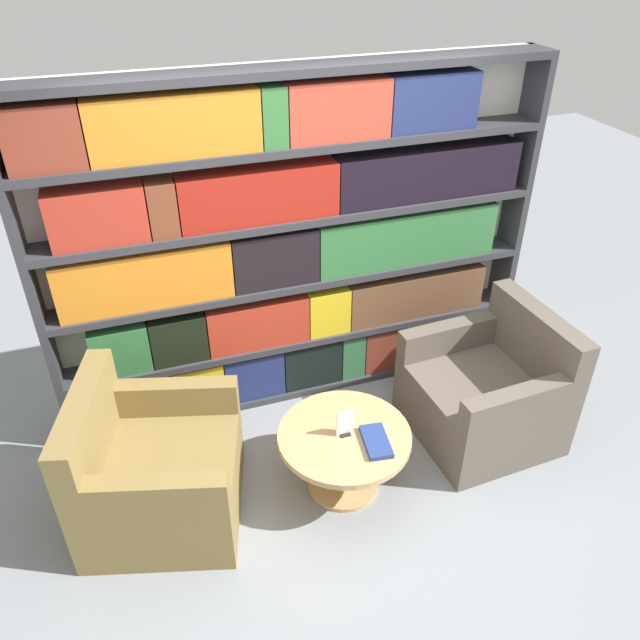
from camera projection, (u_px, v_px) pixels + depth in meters
ground_plane at (366, 513)px, 3.79m from camera, size 14.00×14.00×0.00m
bookshelf at (289, 251)px, 4.17m from camera, size 3.37×0.30×2.33m
armchair_left at (156, 473)px, 3.65m from camera, size 1.08×1.10×0.89m
armchair_right at (487, 394)px, 4.24m from camera, size 0.91×0.94×0.89m
coffee_table at (344, 449)px, 3.80m from camera, size 0.81×0.81×0.44m
table_sign at (345, 424)px, 3.69m from camera, size 0.11×0.06×0.18m
stray_book at (376, 441)px, 3.65m from camera, size 0.18×0.29×0.03m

